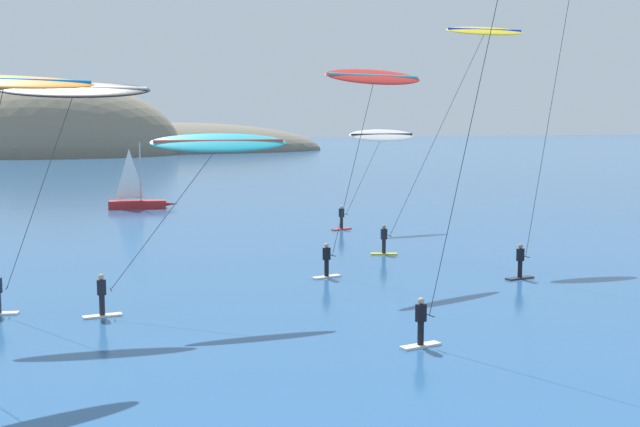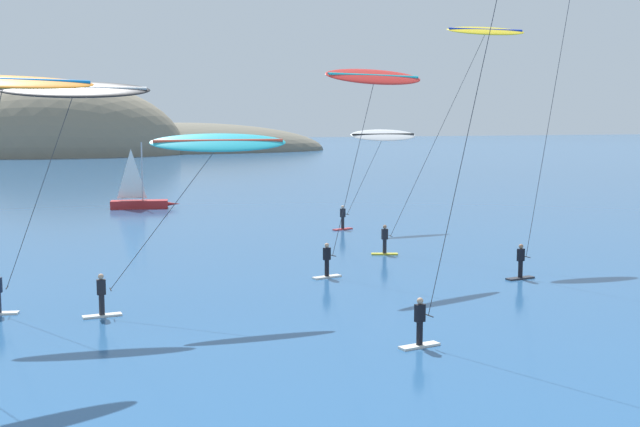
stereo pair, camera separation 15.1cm
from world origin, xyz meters
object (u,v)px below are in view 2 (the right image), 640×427
Objects in this scene: sailboat_near at (143,201)px; kitesurfer_blue at (566,16)px; kitesurfer_cyan at (210,154)px; kitesurfer_white at (380,142)px; kitesurfer_yellow at (478,47)px; kitesurfer_red at (372,89)px; kitesurfer_black at (69,103)px.

kitesurfer_blue is at bearing -68.91° from sailboat_near.
kitesurfer_cyan reaches higher than kitesurfer_white.
kitesurfer_blue is (0.69, -18.83, 6.51)m from kitesurfer_white.
sailboat_near is at bearing 115.94° from kitesurfer_yellow.
kitesurfer_white is (17.06, 19.55, -0.19)m from kitesurfer_cyan.
kitesurfer_blue is at bearing -90.14° from kitesurfer_yellow.
kitesurfer_red is at bearing -117.54° from kitesurfer_white.
kitesurfer_white is 12.52m from kitesurfer_yellow.
kitesurfer_black is 28.67m from kitesurfer_white.
kitesurfer_blue is (14.38, -37.29, 11.97)m from sailboat_near.
sailboat_near is at bearing 126.57° from kitesurfer_white.
kitesurfer_cyan is at bearing -177.69° from kitesurfer_blue.
kitesurfer_blue reaches higher than sailboat_near.
kitesurfer_black reaches higher than kitesurfer_white.
kitesurfer_white is 0.54× the size of kitesurfer_yellow.
kitesurfer_black is (-8.59, -36.36, 7.66)m from sailboat_near.
kitesurfer_cyan is (-3.37, -38.01, 5.64)m from sailboat_near.
kitesurfer_yellow reaches higher than kitesurfer_cyan.
sailboat_near is 0.58× the size of kitesurfer_red.
sailboat_near is at bearing 76.70° from kitesurfer_black.
kitesurfer_red is (6.00, -33.22, 8.51)m from sailboat_near.
kitesurfer_red is at bearing -79.76° from sailboat_near.
kitesurfer_white is 19.94m from kitesurfer_blue.
kitesurfer_white is (22.29, 17.90, -2.20)m from kitesurfer_black.
kitesurfer_red reaches higher than kitesurfer_black.
kitesurfer_yellow is at bearing 89.86° from kitesurfer_blue.
sailboat_near is 41.72m from kitesurfer_blue.
kitesurfer_red is 9.50m from kitesurfer_yellow.
sailboat_near is 0.46× the size of kitesurfer_yellow.
kitesurfer_cyan is at bearing -17.49° from kitesurfer_black.
kitesurfer_red reaches higher than kitesurfer_cyan.
kitesurfer_cyan is at bearing -154.69° from kitesurfer_yellow.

